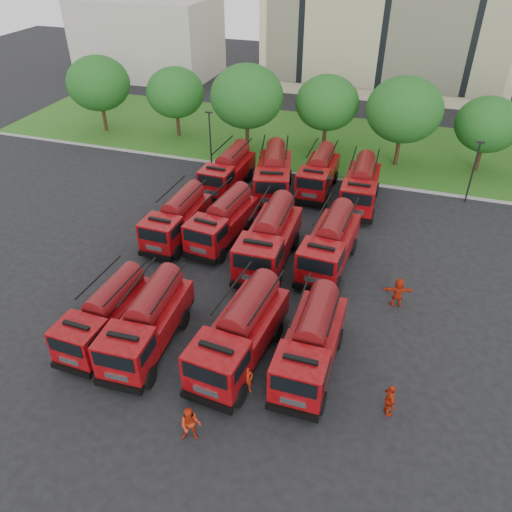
{
  "coord_description": "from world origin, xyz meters",
  "views": [
    {
      "loc": [
        6.91,
        -21.83,
        19.28
      ],
      "look_at": [
        -0.87,
        2.19,
        1.8
      ],
      "focal_mm": 35.0,
      "sensor_mm": 36.0,
      "label": 1
    }
  ],
  "objects_px": {
    "firefighter_2": "(387,413)",
    "firefighter_4": "(196,255)",
    "fire_truck_1": "(148,322)",
    "fire_truck_8": "(228,170)",
    "fire_truck_0": "(106,314)",
    "fire_truck_2": "(240,332)",
    "fire_truck_11": "(361,185)",
    "firefighter_1": "(192,438)",
    "fire_truck_3": "(311,343)",
    "fire_truck_4": "(177,218)",
    "fire_truck_7": "(330,243)",
    "fire_truck_6": "(269,238)",
    "fire_truck_9": "(273,174)",
    "fire_truck_5": "(223,220)",
    "firefighter_3": "(312,385)",
    "fire_truck_10": "(319,173)",
    "firefighter_0": "(247,392)",
    "firefighter_5": "(395,305)"
  },
  "relations": [
    {
      "from": "fire_truck_6",
      "to": "fire_truck_3",
      "type": "bearing_deg",
      "value": -62.03
    },
    {
      "from": "fire_truck_9",
      "to": "firefighter_4",
      "type": "xyz_separation_m",
      "value": [
        -2.52,
        -10.23,
        -1.79
      ]
    },
    {
      "from": "fire_truck_0",
      "to": "fire_truck_2",
      "type": "distance_m",
      "value": 7.43
    },
    {
      "from": "fire_truck_1",
      "to": "fire_truck_8",
      "type": "height_order",
      "value": "fire_truck_1"
    },
    {
      "from": "fire_truck_4",
      "to": "fire_truck_5",
      "type": "distance_m",
      "value": 3.23
    },
    {
      "from": "fire_truck_3",
      "to": "fire_truck_4",
      "type": "height_order",
      "value": "fire_truck_3"
    },
    {
      "from": "fire_truck_7",
      "to": "firefighter_1",
      "type": "height_order",
      "value": "fire_truck_7"
    },
    {
      "from": "fire_truck_9",
      "to": "fire_truck_11",
      "type": "xyz_separation_m",
      "value": [
        7.02,
        0.35,
        -0.11
      ]
    },
    {
      "from": "fire_truck_1",
      "to": "fire_truck_6",
      "type": "xyz_separation_m",
      "value": [
        3.79,
        9.46,
        0.17
      ]
    },
    {
      "from": "fire_truck_3",
      "to": "fire_truck_2",
      "type": "bearing_deg",
      "value": -171.89
    },
    {
      "from": "fire_truck_1",
      "to": "firefighter_1",
      "type": "xyz_separation_m",
      "value": [
        4.46,
        -4.67,
        -1.64
      ]
    },
    {
      "from": "fire_truck_1",
      "to": "fire_truck_9",
      "type": "bearing_deg",
      "value": 83.4
    },
    {
      "from": "fire_truck_11",
      "to": "fire_truck_3",
      "type": "bearing_deg",
      "value": -91.81
    },
    {
      "from": "firefighter_2",
      "to": "firefighter_4",
      "type": "height_order",
      "value": "firefighter_2"
    },
    {
      "from": "firefighter_1",
      "to": "fire_truck_4",
      "type": "bearing_deg",
      "value": 102.56
    },
    {
      "from": "fire_truck_7",
      "to": "firefighter_3",
      "type": "bearing_deg",
      "value": -79.64
    },
    {
      "from": "fire_truck_6",
      "to": "fire_truck_4",
      "type": "bearing_deg",
      "value": 171.86
    },
    {
      "from": "fire_truck_11",
      "to": "firefighter_1",
      "type": "height_order",
      "value": "fire_truck_11"
    },
    {
      "from": "fire_truck_7",
      "to": "fire_truck_9",
      "type": "xyz_separation_m",
      "value": [
        -6.31,
        8.6,
        0.09
      ]
    },
    {
      "from": "firefighter_4",
      "to": "firefighter_5",
      "type": "distance_m",
      "value": 13.51
    },
    {
      "from": "fire_truck_1",
      "to": "fire_truck_11",
      "type": "xyz_separation_m",
      "value": [
        8.33,
        19.24,
        0.04
      ]
    },
    {
      "from": "firefighter_2",
      "to": "firefighter_4",
      "type": "distance_m",
      "value": 16.62
    },
    {
      "from": "fire_truck_4",
      "to": "fire_truck_7",
      "type": "bearing_deg",
      "value": 1.48
    },
    {
      "from": "fire_truck_8",
      "to": "firefighter_2",
      "type": "height_order",
      "value": "fire_truck_8"
    },
    {
      "from": "fire_truck_8",
      "to": "fire_truck_9",
      "type": "relative_size",
      "value": 0.87
    },
    {
      "from": "fire_truck_6",
      "to": "fire_truck_1",
      "type": "bearing_deg",
      "value": -113.04
    },
    {
      "from": "fire_truck_1",
      "to": "firefighter_4",
      "type": "distance_m",
      "value": 8.89
    },
    {
      "from": "fire_truck_6",
      "to": "firefighter_1",
      "type": "height_order",
      "value": "fire_truck_6"
    },
    {
      "from": "fire_truck_6",
      "to": "firefighter_3",
      "type": "distance_m",
      "value": 10.92
    },
    {
      "from": "fire_truck_3",
      "to": "firefighter_1",
      "type": "relative_size",
      "value": 3.74
    },
    {
      "from": "fire_truck_0",
      "to": "fire_truck_1",
      "type": "xyz_separation_m",
      "value": [
        2.51,
        0.02,
        0.12
      ]
    },
    {
      "from": "fire_truck_3",
      "to": "fire_truck_9",
      "type": "height_order",
      "value": "fire_truck_9"
    },
    {
      "from": "fire_truck_7",
      "to": "fire_truck_5",
      "type": "bearing_deg",
      "value": 178.3
    },
    {
      "from": "fire_truck_3",
      "to": "fire_truck_5",
      "type": "xyz_separation_m",
      "value": [
        -8.48,
        9.84,
        -0.03
      ]
    },
    {
      "from": "fire_truck_3",
      "to": "fire_truck_11",
      "type": "distance_m",
      "value": 18.1
    },
    {
      "from": "fire_truck_8",
      "to": "firefighter_4",
      "type": "distance_m",
      "value": 10.32
    },
    {
      "from": "firefighter_3",
      "to": "fire_truck_4",
      "type": "bearing_deg",
      "value": -62.13
    },
    {
      "from": "fire_truck_4",
      "to": "firefighter_5",
      "type": "distance_m",
      "value": 15.81
    },
    {
      "from": "fire_truck_6",
      "to": "firefighter_3",
      "type": "xyz_separation_m",
      "value": [
        5.07,
        -9.5,
        -1.81
      ]
    },
    {
      "from": "fire_truck_2",
      "to": "firefighter_2",
      "type": "xyz_separation_m",
      "value": [
        7.68,
        -1.3,
        -1.74
      ]
    },
    {
      "from": "fire_truck_0",
      "to": "fire_truck_10",
      "type": "distance_m",
      "value": 21.87
    },
    {
      "from": "firefighter_0",
      "to": "fire_truck_6",
      "type": "bearing_deg",
      "value": 56.94
    },
    {
      "from": "firefighter_4",
      "to": "firefighter_0",
      "type": "bearing_deg",
      "value": 158.66
    },
    {
      "from": "fire_truck_6",
      "to": "firefighter_5",
      "type": "distance_m",
      "value": 8.88
    },
    {
      "from": "fire_truck_8",
      "to": "firefighter_2",
      "type": "relative_size",
      "value": 3.87
    },
    {
      "from": "fire_truck_2",
      "to": "firefighter_2",
      "type": "bearing_deg",
      "value": -3.96
    },
    {
      "from": "fire_truck_1",
      "to": "fire_truck_0",
      "type": "bearing_deg",
      "value": 177.82
    },
    {
      "from": "fire_truck_8",
      "to": "fire_truck_11",
      "type": "height_order",
      "value": "fire_truck_11"
    },
    {
      "from": "fire_truck_9",
      "to": "fire_truck_5",
      "type": "bearing_deg",
      "value": -112.77
    },
    {
      "from": "fire_truck_6",
      "to": "fire_truck_11",
      "type": "relative_size",
      "value": 1.07
    }
  ]
}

